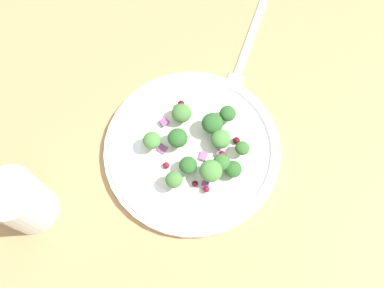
% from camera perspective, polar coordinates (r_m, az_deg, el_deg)
% --- Properties ---
extents(ground_plane, '(1.80, 1.80, 0.02)m').
position_cam_1_polar(ground_plane, '(0.59, 1.77, -1.78)').
color(ground_plane, tan).
extents(plate, '(0.24, 0.24, 0.02)m').
position_cam_1_polar(plate, '(0.57, -0.00, -0.69)').
color(plate, white).
rests_on(plate, ground_plane).
extents(dressing_pool, '(0.14, 0.14, 0.00)m').
position_cam_1_polar(dressing_pool, '(0.57, -0.00, -0.53)').
color(dressing_pool, white).
rests_on(dressing_pool, plate).
extents(broccoli_floret_0, '(0.02, 0.02, 0.02)m').
position_cam_1_polar(broccoli_floret_0, '(0.54, 5.69, -3.49)').
color(broccoli_floret_0, '#ADD18E').
rests_on(broccoli_floret_0, plate).
extents(broccoli_floret_1, '(0.03, 0.03, 0.03)m').
position_cam_1_polar(broccoli_floret_1, '(0.55, -2.13, 0.41)').
color(broccoli_floret_1, '#8EB77A').
rests_on(broccoli_floret_1, plate).
extents(broccoli_floret_2, '(0.02, 0.02, 0.02)m').
position_cam_1_polar(broccoli_floret_2, '(0.55, -5.54, 0.47)').
color(broccoli_floret_2, '#9EC684').
rests_on(broccoli_floret_2, plate).
extents(broccoli_floret_3, '(0.02, 0.02, 0.02)m').
position_cam_1_polar(broccoli_floret_3, '(0.54, -0.55, -2.96)').
color(broccoli_floret_3, '#ADD18E').
rests_on(broccoli_floret_3, plate).
extents(broccoli_floret_4, '(0.02, 0.02, 0.02)m').
position_cam_1_polar(broccoli_floret_4, '(0.57, 4.94, 4.18)').
color(broccoli_floret_4, '#ADD18E').
rests_on(broccoli_floret_4, plate).
extents(broccoli_floret_5, '(0.03, 0.03, 0.03)m').
position_cam_1_polar(broccoli_floret_5, '(0.56, 2.90, 2.83)').
color(broccoli_floret_5, '#ADD18E').
rests_on(broccoli_floret_5, plate).
extents(broccoli_floret_6, '(0.02, 0.02, 0.02)m').
position_cam_1_polar(broccoli_floret_6, '(0.53, -2.50, -4.94)').
color(broccoli_floret_6, '#9EC684').
rests_on(broccoli_floret_6, plate).
extents(broccoli_floret_7, '(0.03, 0.03, 0.03)m').
position_cam_1_polar(broccoli_floret_7, '(0.53, 2.61, -3.74)').
color(broccoli_floret_7, '#9EC684').
rests_on(broccoli_floret_7, plate).
extents(broccoli_floret_8, '(0.02, 0.02, 0.02)m').
position_cam_1_polar(broccoli_floret_8, '(0.55, 6.95, -0.58)').
color(broccoli_floret_8, '#9EC684').
rests_on(broccoli_floret_8, plate).
extents(broccoli_floret_9, '(0.03, 0.03, 0.03)m').
position_cam_1_polar(broccoli_floret_9, '(0.57, -1.46, 4.24)').
color(broccoli_floret_9, '#8EB77A').
rests_on(broccoli_floret_9, plate).
extents(broccoli_floret_10, '(0.03, 0.03, 0.03)m').
position_cam_1_polar(broccoli_floret_10, '(0.56, 3.97, 0.67)').
color(broccoli_floret_10, '#8EB77A').
rests_on(broccoli_floret_10, plate).
extents(broccoli_floret_11, '(0.02, 0.02, 0.02)m').
position_cam_1_polar(broccoli_floret_11, '(0.54, 4.11, -2.54)').
color(broccoli_floret_11, '#9EC684').
rests_on(broccoli_floret_11, plate).
extents(cranberry_0, '(0.01, 0.01, 0.01)m').
position_cam_1_polar(cranberry_0, '(0.59, -1.51, 5.55)').
color(cranberry_0, '#4C0A14').
rests_on(cranberry_0, plate).
extents(cranberry_1, '(0.01, 0.01, 0.01)m').
position_cam_1_polar(cranberry_1, '(0.57, 6.14, 0.48)').
color(cranberry_1, '#4C0A14').
rests_on(cranberry_1, plate).
extents(cranberry_2, '(0.01, 0.01, 0.01)m').
position_cam_1_polar(cranberry_2, '(0.56, -3.59, -2.97)').
color(cranberry_2, maroon).
rests_on(cranberry_2, plate).
extents(cranberry_3, '(0.01, 0.01, 0.01)m').
position_cam_1_polar(cranberry_3, '(0.56, 4.11, -1.50)').
color(cranberry_3, maroon).
rests_on(cranberry_3, plate).
extents(cranberry_4, '(0.01, 0.01, 0.01)m').
position_cam_1_polar(cranberry_4, '(0.54, 0.92, -5.63)').
color(cranberry_4, '#4C0A14').
rests_on(cranberry_4, plate).
extents(cranberry_5, '(0.01, 0.01, 0.01)m').
position_cam_1_polar(cranberry_5, '(0.54, 1.99, -6.25)').
color(cranberry_5, maroon).
rests_on(cranberry_5, plate).
extents(onion_bit_0, '(0.01, 0.01, 0.01)m').
position_cam_1_polar(onion_bit_0, '(0.56, 1.63, -1.71)').
color(onion_bit_0, '#A35B93').
rests_on(onion_bit_0, plate).
extents(onion_bit_1, '(0.01, 0.02, 0.00)m').
position_cam_1_polar(onion_bit_1, '(0.58, -3.86, 3.07)').
color(onion_bit_1, '#934C84').
rests_on(onion_bit_1, plate).
extents(onion_bit_2, '(0.01, 0.01, 0.00)m').
position_cam_1_polar(onion_bit_2, '(0.55, 1.84, -5.61)').
color(onion_bit_2, '#843D75').
rests_on(onion_bit_2, plate).
extents(onion_bit_3, '(0.02, 0.02, 0.00)m').
position_cam_1_polar(onion_bit_3, '(0.57, -4.16, -0.72)').
color(onion_bit_3, '#934C84').
rests_on(onion_bit_3, plate).
extents(onion_bit_4, '(0.01, 0.01, 0.01)m').
position_cam_1_polar(onion_bit_4, '(0.56, 4.03, -1.23)').
color(onion_bit_4, '#934C84').
rests_on(onion_bit_4, plate).
extents(fork, '(0.03, 0.19, 0.01)m').
position_cam_1_polar(fork, '(0.66, 7.43, 12.61)').
color(fork, silver).
rests_on(fork, ground_plane).
extents(water_glass, '(0.07, 0.07, 0.09)m').
position_cam_1_polar(water_glass, '(0.55, -22.41, -7.37)').
color(water_glass, silver).
rests_on(water_glass, ground_plane).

